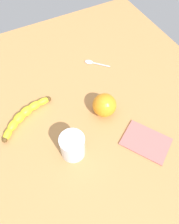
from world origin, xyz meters
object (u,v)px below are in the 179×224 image
at_px(smoothie_glass, 73,146).
at_px(teaspoon, 90,62).
at_px(orange_fruit, 104,105).
at_px(banana, 24,115).

distance_m(smoothie_glass, teaspoon, 0.42).
bearing_deg(smoothie_glass, teaspoon, 144.75).
distance_m(smoothie_glass, orange_fruit, 0.19).
distance_m(orange_fruit, teaspoon, 0.26).
xyz_separation_m(smoothie_glass, teaspoon, (-0.34, 0.24, -0.04)).
bearing_deg(teaspoon, banana, 67.76).
xyz_separation_m(banana, teaspoon, (-0.14, 0.34, -0.01)).
height_order(banana, smoothie_glass, smoothie_glass).
height_order(smoothie_glass, orange_fruit, smoothie_glass).
height_order(banana, orange_fruit, orange_fruit).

